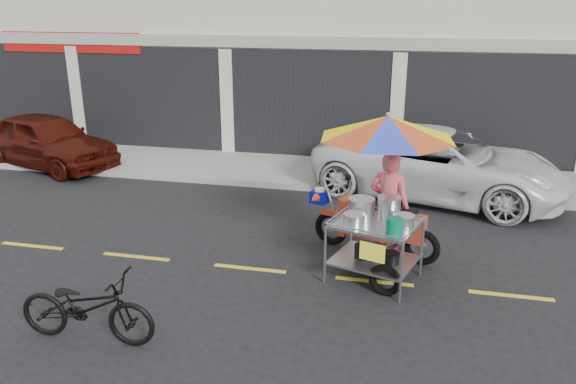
% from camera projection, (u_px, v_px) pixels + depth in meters
% --- Properties ---
extents(ground, '(90.00, 90.00, 0.00)m').
position_uv_depth(ground, '(374.00, 282.00, 8.66)').
color(ground, black).
extents(sidewalk, '(45.00, 3.00, 0.15)m').
position_uv_depth(sidewalk, '(392.00, 174.00, 13.71)').
color(sidewalk, gray).
rests_on(sidewalk, ground).
extents(centerline, '(42.00, 0.10, 0.01)m').
position_uv_depth(centerline, '(374.00, 281.00, 8.66)').
color(centerline, gold).
rests_on(centerline, ground).
extents(maroon_sedan, '(4.36, 2.79, 1.38)m').
position_uv_depth(maroon_sedan, '(47.00, 140.00, 14.41)').
color(maroon_sedan, '#3A0D06').
rests_on(maroon_sedan, ground).
extents(white_pickup, '(5.82, 3.73, 1.49)m').
position_uv_depth(white_pickup, '(439.00, 164.00, 12.18)').
color(white_pickup, silver).
rests_on(white_pickup, ground).
extents(near_bicycle, '(1.82, 0.68, 0.95)m').
position_uv_depth(near_bicycle, '(87.00, 307.00, 7.03)').
color(near_bicycle, black).
rests_on(near_bicycle, ground).
extents(food_vendor_rig, '(2.58, 2.58, 2.62)m').
position_uv_depth(food_vendor_rig, '(385.00, 172.00, 8.52)').
color(food_vendor_rig, black).
rests_on(food_vendor_rig, ground).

